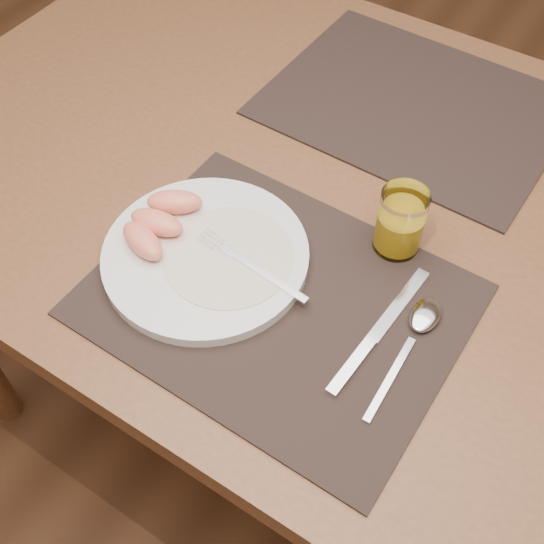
{
  "coord_description": "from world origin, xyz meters",
  "views": [
    {
      "loc": [
        0.28,
        -0.64,
        1.45
      ],
      "look_at": [
        -0.0,
        -0.2,
        0.77
      ],
      "focal_mm": 45.0,
      "sensor_mm": 36.0,
      "label": 1
    }
  ],
  "objects_px": {
    "table": "(343,228)",
    "fork": "(242,260)",
    "spoon": "(420,324)",
    "juice_glass": "(400,224)",
    "knife": "(372,339)",
    "plate": "(206,255)",
    "placemat_far": "(414,105)",
    "placemat_near": "(277,300)"
  },
  "relations": [
    {
      "from": "table",
      "to": "spoon",
      "type": "bearing_deg",
      "value": -40.46
    },
    {
      "from": "placemat_near",
      "to": "table",
      "type": "bearing_deg",
      "value": 94.99
    },
    {
      "from": "juice_glass",
      "to": "fork",
      "type": "bearing_deg",
      "value": -136.02
    },
    {
      "from": "fork",
      "to": "spoon",
      "type": "relative_size",
      "value": 0.92
    },
    {
      "from": "placemat_near",
      "to": "fork",
      "type": "xyz_separation_m",
      "value": [
        -0.06,
        0.02,
        0.02
      ]
    },
    {
      "from": "spoon",
      "to": "juice_glass",
      "type": "xyz_separation_m",
      "value": [
        -0.08,
        0.1,
        0.04
      ]
    },
    {
      "from": "placemat_far",
      "to": "fork",
      "type": "distance_m",
      "value": 0.43
    },
    {
      "from": "knife",
      "to": "table",
      "type": "bearing_deg",
      "value": 125.28
    },
    {
      "from": "placemat_far",
      "to": "spoon",
      "type": "distance_m",
      "value": 0.42
    },
    {
      "from": "table",
      "to": "plate",
      "type": "relative_size",
      "value": 5.19
    },
    {
      "from": "placemat_near",
      "to": "plate",
      "type": "distance_m",
      "value": 0.11
    },
    {
      "from": "placemat_near",
      "to": "knife",
      "type": "distance_m",
      "value": 0.13
    },
    {
      "from": "fork",
      "to": "spoon",
      "type": "height_order",
      "value": "fork"
    },
    {
      "from": "table",
      "to": "placemat_far",
      "type": "distance_m",
      "value": 0.24
    },
    {
      "from": "placemat_far",
      "to": "fork",
      "type": "xyz_separation_m",
      "value": [
        -0.04,
        -0.42,
        0.02
      ]
    },
    {
      "from": "plate",
      "to": "spoon",
      "type": "bearing_deg",
      "value": 11.34
    },
    {
      "from": "fork",
      "to": "knife",
      "type": "xyz_separation_m",
      "value": [
        0.19,
        -0.01,
        -0.02
      ]
    },
    {
      "from": "placemat_near",
      "to": "spoon",
      "type": "xyz_separation_m",
      "value": [
        0.17,
        0.06,
        0.01
      ]
    },
    {
      "from": "spoon",
      "to": "juice_glass",
      "type": "relative_size",
      "value": 2.04
    },
    {
      "from": "plate",
      "to": "juice_glass",
      "type": "relative_size",
      "value": 2.87
    },
    {
      "from": "placemat_far",
      "to": "knife",
      "type": "height_order",
      "value": "knife"
    },
    {
      "from": "table",
      "to": "placemat_near",
      "type": "height_order",
      "value": "placemat_near"
    },
    {
      "from": "placemat_far",
      "to": "fork",
      "type": "relative_size",
      "value": 2.57
    },
    {
      "from": "fork",
      "to": "spoon",
      "type": "distance_m",
      "value": 0.24
    },
    {
      "from": "knife",
      "to": "spoon",
      "type": "height_order",
      "value": "spoon"
    },
    {
      "from": "knife",
      "to": "juice_glass",
      "type": "distance_m",
      "value": 0.16
    },
    {
      "from": "table",
      "to": "placemat_far",
      "type": "bearing_deg",
      "value": 90.11
    },
    {
      "from": "placemat_near",
      "to": "fork",
      "type": "height_order",
      "value": "fork"
    },
    {
      "from": "placemat_far",
      "to": "plate",
      "type": "bearing_deg",
      "value": -101.98
    },
    {
      "from": "fork",
      "to": "placemat_near",
      "type": "bearing_deg",
      "value": -15.22
    },
    {
      "from": "table",
      "to": "fork",
      "type": "xyz_separation_m",
      "value": [
        -0.04,
        -0.2,
        0.11
      ]
    },
    {
      "from": "plate",
      "to": "knife",
      "type": "height_order",
      "value": "plate"
    },
    {
      "from": "fork",
      "to": "juice_glass",
      "type": "relative_size",
      "value": 1.86
    },
    {
      "from": "placemat_far",
      "to": "plate",
      "type": "height_order",
      "value": "plate"
    },
    {
      "from": "placemat_far",
      "to": "fork",
      "type": "bearing_deg",
      "value": -95.88
    },
    {
      "from": "table",
      "to": "placemat_far",
      "type": "height_order",
      "value": "placemat_far"
    },
    {
      "from": "plate",
      "to": "fork",
      "type": "height_order",
      "value": "fork"
    },
    {
      "from": "placemat_far",
      "to": "spoon",
      "type": "relative_size",
      "value": 2.35
    },
    {
      "from": "knife",
      "to": "plate",
      "type": "bearing_deg",
      "value": -178.34
    },
    {
      "from": "placemat_near",
      "to": "juice_glass",
      "type": "height_order",
      "value": "juice_glass"
    },
    {
      "from": "fork",
      "to": "spoon",
      "type": "bearing_deg",
      "value": 10.4
    },
    {
      "from": "table",
      "to": "placemat_near",
      "type": "relative_size",
      "value": 3.11
    }
  ]
}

